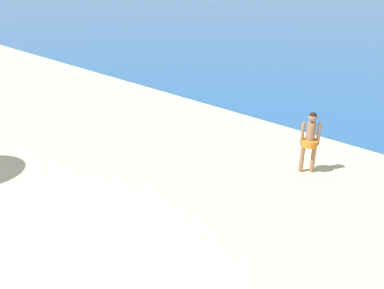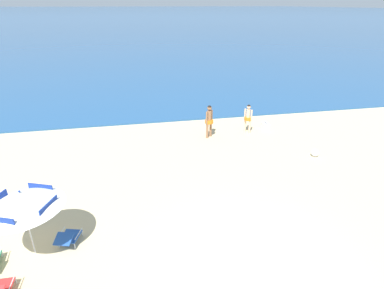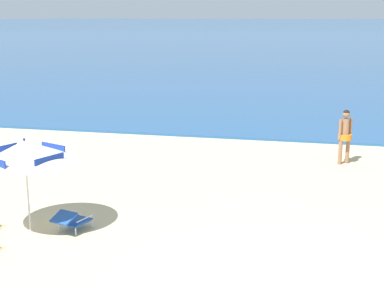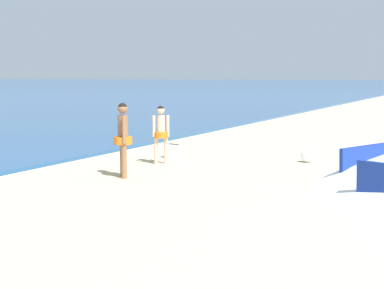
% 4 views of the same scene
% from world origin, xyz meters
% --- Properties ---
extents(person_standing_beside, '(0.44, 0.44, 1.79)m').
position_xyz_m(person_standing_beside, '(1.28, 9.15, 1.04)').
color(person_standing_beside, '#8C6042').
rests_on(person_standing_beside, ground).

